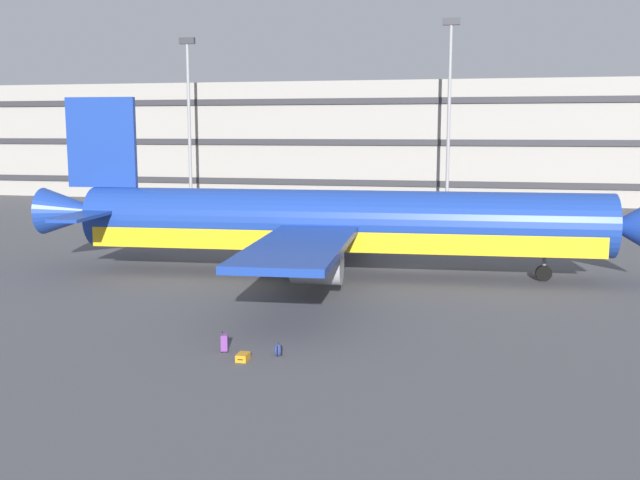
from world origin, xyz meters
TOP-DOWN VIEW (x-y plane):
  - ground_plane at (0.00, 0.00)m, footprint 600.00×600.00m
  - terminal_structure at (0.00, 51.92)m, footprint 127.71×20.35m
  - airliner at (-3.84, -1.50)m, footprint 36.76×29.66m
  - light_mast_far_left at (-28.25, 36.42)m, footprint 1.80×0.50m
  - light_mast_left at (1.12, 36.42)m, footprint 1.80×0.50m
  - suitcase_laid_flat at (-4.00, -18.39)m, footprint 0.41×0.67m
  - suitcase_upright at (-5.06, -17.46)m, footprint 0.34×0.42m
  - backpack_red at (-2.86, -17.59)m, footprint 0.40×0.39m

SIDE VIEW (x-z plane):
  - ground_plane at x=0.00m, z-range 0.00..0.00m
  - suitcase_laid_flat at x=-4.00m, z-range 0.00..0.27m
  - backpack_red at x=-2.86m, z-range -0.03..0.50m
  - suitcase_upright at x=-5.06m, z-range -0.03..0.76m
  - airliner at x=-3.84m, z-range -2.19..8.32m
  - terminal_structure at x=0.00m, z-range 0.00..14.20m
  - light_mast_far_left at x=-28.25m, z-range 1.64..20.47m
  - light_mast_left at x=1.12m, z-range 1.66..21.72m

